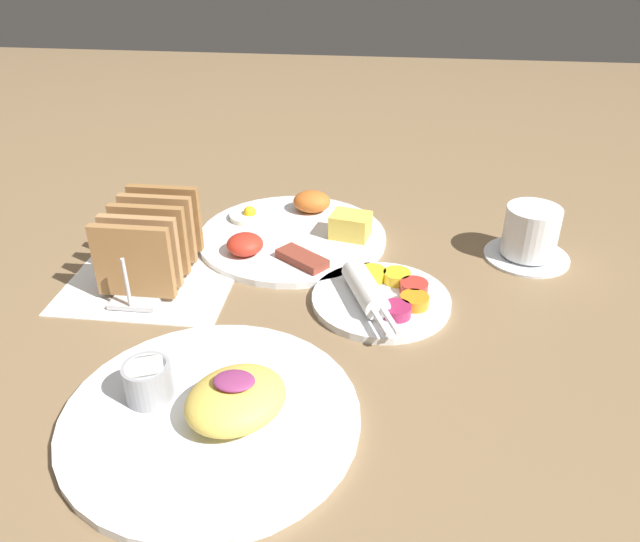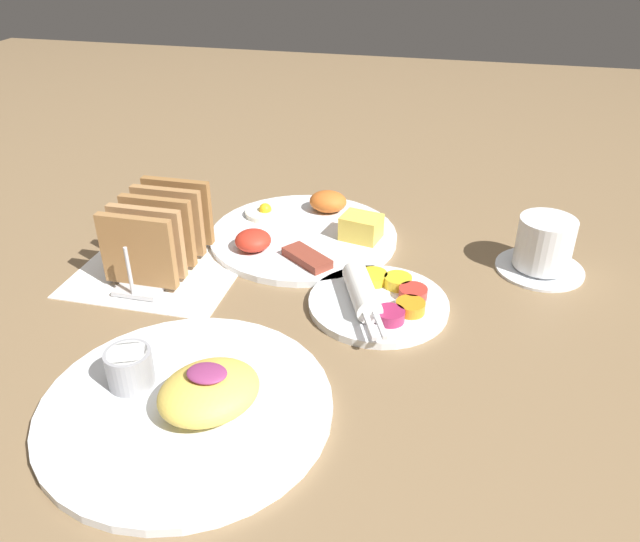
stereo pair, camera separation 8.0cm
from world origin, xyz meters
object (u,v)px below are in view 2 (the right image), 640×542
(plate_condiments, at_px, (378,300))
(coffee_cup, at_px, (544,247))
(toast_rack, at_px, (159,234))
(plate_breakfast, at_px, (306,232))
(plate_foreground, at_px, (188,399))

(plate_condiments, xyz_separation_m, coffee_cup, (0.20, 0.14, 0.02))
(plate_condiments, distance_m, toast_rack, 0.31)
(plate_breakfast, height_order, coffee_cup, coffee_cup)
(plate_breakfast, height_order, plate_foreground, plate_foreground)
(coffee_cup, bearing_deg, plate_foreground, -134.19)
(plate_breakfast, distance_m, plate_condiments, 0.21)
(plate_condiments, height_order, toast_rack, toast_rack)
(plate_breakfast, xyz_separation_m, toast_rack, (-0.17, -0.13, 0.04))
(plate_breakfast, distance_m, toast_rack, 0.22)
(toast_rack, height_order, coffee_cup, toast_rack)
(plate_foreground, xyz_separation_m, coffee_cup, (0.36, 0.37, 0.02))
(plate_foreground, bearing_deg, toast_rack, 120.52)
(plate_condiments, height_order, coffee_cup, coffee_cup)
(toast_rack, bearing_deg, plate_foreground, -59.48)
(plate_condiments, relative_size, plate_foreground, 0.65)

